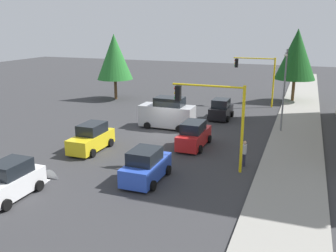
{
  "coord_description": "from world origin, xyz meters",
  "views": [
    {
      "loc": [
        27.68,
        10.85,
        8.92
      ],
      "look_at": [
        1.55,
        1.0,
        1.2
      ],
      "focal_mm": 39.4,
      "sensor_mm": 36.0,
      "label": 1
    }
  ],
  "objects_px": {
    "traffic_signal_near_left": "(213,109)",
    "car_black": "(221,110)",
    "car_white": "(9,181)",
    "tree_opposite_side": "(114,57)",
    "delivery_van_silver": "(167,114)",
    "pedestrian_crossing": "(244,153)",
    "car_yellow": "(91,138)",
    "car_blue": "(146,166)",
    "street_lamp_curbside": "(284,83)",
    "car_red": "(194,135)",
    "tree_roadside_far": "(296,54)",
    "traffic_signal_far_left": "(257,72)"
  },
  "relations": [
    {
      "from": "traffic_signal_near_left",
      "to": "car_black",
      "type": "xyz_separation_m",
      "value": [
        -12.88,
        -2.32,
        -2.98
      ]
    },
    {
      "from": "traffic_signal_near_left",
      "to": "car_red",
      "type": "height_order",
      "value": "traffic_signal_near_left"
    },
    {
      "from": "car_red",
      "to": "car_black",
      "type": "bearing_deg",
      "value": 179.99
    },
    {
      "from": "car_black",
      "to": "pedestrian_crossing",
      "type": "xyz_separation_m",
      "value": [
        11.75,
        4.19,
        0.01
      ]
    },
    {
      "from": "traffic_signal_near_left",
      "to": "delivery_van_silver",
      "type": "height_order",
      "value": "traffic_signal_near_left"
    },
    {
      "from": "tree_roadside_far",
      "to": "car_white",
      "type": "bearing_deg",
      "value": -22.03
    },
    {
      "from": "delivery_van_silver",
      "to": "pedestrian_crossing",
      "type": "relative_size",
      "value": 2.82
    },
    {
      "from": "traffic_signal_far_left",
      "to": "traffic_signal_near_left",
      "type": "distance_m",
      "value": 20.0
    },
    {
      "from": "tree_roadside_far",
      "to": "car_red",
      "type": "relative_size",
      "value": 2.02
    },
    {
      "from": "traffic_signal_far_left",
      "to": "tree_roadside_far",
      "type": "distance_m",
      "value": 5.8
    },
    {
      "from": "car_blue",
      "to": "tree_roadside_far",
      "type": "bearing_deg",
      "value": 165.64
    },
    {
      "from": "street_lamp_curbside",
      "to": "car_red",
      "type": "height_order",
      "value": "street_lamp_curbside"
    },
    {
      "from": "car_red",
      "to": "tree_roadside_far",
      "type": "bearing_deg",
      "value": 163.11
    },
    {
      "from": "tree_opposite_side",
      "to": "car_white",
      "type": "relative_size",
      "value": 2.01
    },
    {
      "from": "tree_roadside_far",
      "to": "car_yellow",
      "type": "height_order",
      "value": "tree_roadside_far"
    },
    {
      "from": "delivery_van_silver",
      "to": "car_black",
      "type": "distance_m",
      "value": 6.16
    },
    {
      "from": "car_yellow",
      "to": "car_white",
      "type": "height_order",
      "value": "same"
    },
    {
      "from": "street_lamp_curbside",
      "to": "tree_roadside_far",
      "type": "xyz_separation_m",
      "value": [
        -14.39,
        0.3,
        1.23
      ]
    },
    {
      "from": "car_white",
      "to": "pedestrian_crossing",
      "type": "bearing_deg",
      "value": 129.33
    },
    {
      "from": "car_blue",
      "to": "car_red",
      "type": "xyz_separation_m",
      "value": [
        -6.98,
        0.82,
        0.0
      ]
    },
    {
      "from": "traffic_signal_far_left",
      "to": "traffic_signal_near_left",
      "type": "bearing_deg",
      "value": -0.0
    },
    {
      "from": "street_lamp_curbside",
      "to": "car_black",
      "type": "bearing_deg",
      "value": -119.19
    },
    {
      "from": "traffic_signal_near_left",
      "to": "delivery_van_silver",
      "type": "distance_m",
      "value": 10.37
    },
    {
      "from": "traffic_signal_far_left",
      "to": "car_white",
      "type": "relative_size",
      "value": 1.4
    },
    {
      "from": "car_yellow",
      "to": "car_blue",
      "type": "bearing_deg",
      "value": 58.71
    },
    {
      "from": "car_black",
      "to": "car_red",
      "type": "distance_m",
      "value": 9.16
    },
    {
      "from": "car_black",
      "to": "car_yellow",
      "type": "distance_m",
      "value": 14.24
    },
    {
      "from": "tree_opposite_side",
      "to": "car_white",
      "type": "height_order",
      "value": "tree_opposite_side"
    },
    {
      "from": "tree_opposite_side",
      "to": "car_blue",
      "type": "relative_size",
      "value": 2.02
    },
    {
      "from": "car_blue",
      "to": "car_white",
      "type": "bearing_deg",
      "value": -52.37
    },
    {
      "from": "car_blue",
      "to": "pedestrian_crossing",
      "type": "distance_m",
      "value": 6.67
    },
    {
      "from": "tree_opposite_side",
      "to": "delivery_van_silver",
      "type": "distance_m",
      "value": 15.08
    },
    {
      "from": "traffic_signal_far_left",
      "to": "car_red",
      "type": "height_order",
      "value": "traffic_signal_far_left"
    },
    {
      "from": "tree_opposite_side",
      "to": "car_red",
      "type": "relative_size",
      "value": 1.87
    },
    {
      "from": "tree_opposite_side",
      "to": "car_white",
      "type": "bearing_deg",
      "value": 16.49
    },
    {
      "from": "delivery_van_silver",
      "to": "pedestrian_crossing",
      "type": "xyz_separation_m",
      "value": [
        6.87,
        7.93,
        -0.37
      ]
    },
    {
      "from": "street_lamp_curbside",
      "to": "pedestrian_crossing",
      "type": "distance_m",
      "value": 9.3
    },
    {
      "from": "car_black",
      "to": "street_lamp_curbside",
      "type": "bearing_deg",
      "value": 60.81
    },
    {
      "from": "car_blue",
      "to": "car_red",
      "type": "distance_m",
      "value": 7.02
    },
    {
      "from": "traffic_signal_near_left",
      "to": "car_black",
      "type": "distance_m",
      "value": 13.42
    },
    {
      "from": "traffic_signal_near_left",
      "to": "car_yellow",
      "type": "relative_size",
      "value": 1.33
    },
    {
      "from": "traffic_signal_near_left",
      "to": "street_lamp_curbside",
      "type": "xyz_separation_m",
      "value": [
        -9.61,
        3.54,
        0.47
      ]
    },
    {
      "from": "traffic_signal_near_left",
      "to": "car_white",
      "type": "xyz_separation_m",
      "value": [
        7.8,
        -9.03,
        -2.98
      ]
    },
    {
      "from": "car_black",
      "to": "car_white",
      "type": "relative_size",
      "value": 0.93
    },
    {
      "from": "delivery_van_silver",
      "to": "car_black",
      "type": "bearing_deg",
      "value": 142.52
    },
    {
      "from": "car_white",
      "to": "traffic_signal_near_left",
      "type": "bearing_deg",
      "value": 130.81
    },
    {
      "from": "traffic_signal_far_left",
      "to": "pedestrian_crossing",
      "type": "xyz_separation_m",
      "value": [
        18.87,
        1.87,
        -2.97
      ]
    },
    {
      "from": "traffic_signal_far_left",
      "to": "street_lamp_curbside",
      "type": "relative_size",
      "value": 0.78
    },
    {
      "from": "tree_roadside_far",
      "to": "car_red",
      "type": "distance_m",
      "value": 21.71
    },
    {
      "from": "tree_opposite_side",
      "to": "traffic_signal_near_left",
      "type": "bearing_deg",
      "value": 42.79
    }
  ]
}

